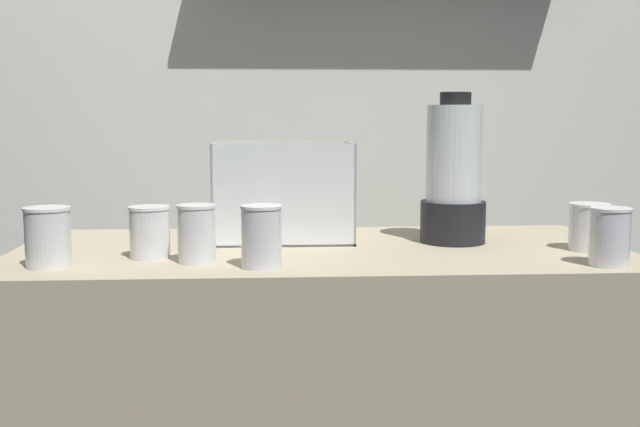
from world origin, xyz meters
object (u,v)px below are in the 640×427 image
(juice_cup_orange_far_left, at_px, (48,240))
(juice_cup_orange_middle, at_px, (197,237))
(juice_cup_beet_left, at_px, (150,235))
(juice_cup_mango_far_right, at_px, (610,240))
(carrot_display_bin, at_px, (282,208))
(juice_cup_mango_right, at_px, (262,239))
(juice_cup_carrot_rightmost, at_px, (589,229))
(blender_pitcher, at_px, (454,178))

(juice_cup_orange_far_left, bearing_deg, juice_cup_orange_middle, 5.47)
(juice_cup_beet_left, xyz_separation_m, juice_cup_mango_far_right, (0.95, -0.15, 0.00))
(carrot_display_bin, xyz_separation_m, juice_cup_mango_right, (-0.05, -0.34, -0.02))
(juice_cup_orange_middle, xyz_separation_m, juice_cup_mango_right, (0.14, -0.06, 0.00))
(juice_cup_orange_middle, bearing_deg, carrot_display_bin, 57.27)
(carrot_display_bin, relative_size, juice_cup_orange_far_left, 2.76)
(juice_cup_orange_far_left, relative_size, juice_cup_mango_far_right, 1.02)
(juice_cup_orange_middle, relative_size, juice_cup_carrot_rightmost, 1.13)
(blender_pitcher, height_order, juice_cup_carrot_rightmost, blender_pitcher)
(juice_cup_mango_right, bearing_deg, juice_cup_orange_middle, 155.35)
(juice_cup_orange_far_left, bearing_deg, juice_cup_mango_right, -4.49)
(blender_pitcher, bearing_deg, juice_cup_orange_far_left, -164.33)
(juice_cup_orange_far_left, relative_size, juice_cup_carrot_rightmost, 1.14)
(carrot_display_bin, distance_m, juice_cup_carrot_rightmost, 0.72)
(juice_cup_beet_left, relative_size, juice_cup_orange_middle, 0.92)
(carrot_display_bin, bearing_deg, juice_cup_orange_middle, -122.73)
(juice_cup_mango_far_right, bearing_deg, juice_cup_beet_left, 171.24)
(juice_cup_orange_far_left, distance_m, juice_cup_carrot_rightmost, 1.17)
(carrot_display_bin, height_order, juice_cup_mango_right, carrot_display_bin)
(blender_pitcher, xyz_separation_m, juice_cup_orange_middle, (-0.59, -0.22, -0.10))
(juice_cup_orange_middle, relative_size, juice_cup_mango_far_right, 1.01)
(blender_pitcher, distance_m, juice_cup_carrot_rightmost, 0.33)
(blender_pitcher, distance_m, juice_cup_beet_left, 0.72)
(blender_pitcher, xyz_separation_m, juice_cup_orange_far_left, (-0.89, -0.25, -0.10))
(blender_pitcher, relative_size, juice_cup_mango_far_right, 3.00)
(carrot_display_bin, xyz_separation_m, juice_cup_carrot_rightmost, (0.69, -0.19, -0.03))
(juice_cup_mango_right, relative_size, juice_cup_carrot_rightmost, 1.18)
(juice_cup_mango_right, bearing_deg, juice_cup_beet_left, 153.51)
(juice_cup_beet_left, distance_m, juice_cup_mango_right, 0.27)
(juice_cup_orange_middle, distance_m, juice_cup_mango_far_right, 0.84)
(juice_cup_beet_left, relative_size, juice_cup_carrot_rightmost, 1.04)
(carrot_display_bin, xyz_separation_m, juice_cup_orange_middle, (-0.18, -0.28, -0.02))
(blender_pitcher, bearing_deg, juice_cup_orange_middle, -159.56)
(juice_cup_orange_middle, bearing_deg, juice_cup_mango_far_right, -5.95)
(blender_pitcher, relative_size, juice_cup_orange_middle, 2.96)
(juice_cup_carrot_rightmost, bearing_deg, juice_cup_orange_far_left, -174.17)
(juice_cup_orange_far_left, relative_size, juice_cup_mango_right, 0.96)
(juice_cup_orange_far_left, xyz_separation_m, juice_cup_mango_right, (0.43, -0.03, 0.00))
(juice_cup_orange_far_left, height_order, juice_cup_orange_middle, same)
(carrot_display_bin, bearing_deg, juice_cup_mango_far_right, -29.19)
(blender_pitcher, relative_size, juice_cup_orange_far_left, 2.94)
(juice_cup_mango_right, height_order, juice_cup_mango_far_right, juice_cup_mango_right)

